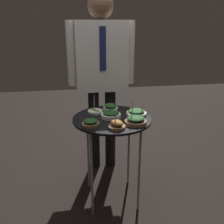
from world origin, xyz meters
name	(u,v)px	position (x,y,z in m)	size (l,w,h in m)	color
ground_plane	(112,197)	(0.00, 0.00, 0.00)	(8.00, 8.00, 0.00)	black
serving_cart	(112,125)	(0.00, 0.00, 0.71)	(0.64, 0.64, 0.78)	black
bowl_spinach_front_right	(111,107)	(0.02, 0.18, 0.80)	(0.13, 0.13, 0.06)	silver
bowl_spinach_back_left	(111,115)	(-0.01, 0.01, 0.80)	(0.16, 0.16, 0.05)	white
bowl_spinach_back_right	(136,113)	(0.21, 0.03, 0.80)	(0.17, 0.17, 0.12)	silver
bowl_spinach_front_left	(136,120)	(0.16, -0.16, 0.80)	(0.17, 0.17, 0.18)	brown
bowl_roast_mid_left	(117,125)	(0.00, -0.22, 0.80)	(0.13, 0.13, 0.15)	brown
bowl_spinach_near_rim	(91,123)	(-0.18, -0.14, 0.80)	(0.13, 0.13, 0.05)	brown
bowl_asparagus_front_center	(95,111)	(-0.12, 0.14, 0.79)	(0.13, 0.13, 0.14)	white
waiter_figure	(101,65)	(-0.01, 0.55, 1.12)	(0.65, 0.24, 1.77)	black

